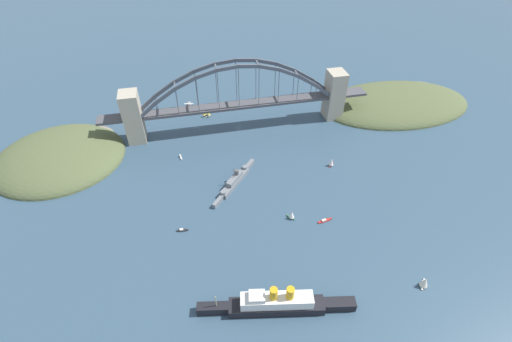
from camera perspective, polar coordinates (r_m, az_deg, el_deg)
name	(u,v)px	position (r m, az deg, el deg)	size (l,w,h in m)	color
ground_plane	(239,127)	(374.30, -2.67, 6.86)	(1400.00, 1400.00, 0.00)	#334C60
harbor_arch_bridge	(238,104)	(360.20, -2.80, 10.43)	(263.78, 19.97, 70.08)	#ADA38E
headland_west_shore	(396,104)	(442.68, 21.05, 9.78)	(168.69, 101.22, 26.65)	#515B38
headland_east_shore	(62,158)	(377.31, -28.09, 1.83)	(115.06, 108.64, 29.57)	#515B38
ocean_liner	(277,304)	(230.37, 3.35, -20.04)	(94.68, 23.47, 21.53)	black
naval_cruiser	(235,181)	(304.70, -3.32, -1.52)	(44.06, 51.38, 17.73)	slate
seaplane_taxiing_near_bridge	(207,114)	(394.46, -7.69, 8.78)	(8.47, 10.12, 4.88)	#B7B7B2
seaplane_second_in_formation	(189,104)	(415.77, -10.46, 10.24)	(9.92, 7.95, 4.93)	#B7B7B2
small_boat_0	(425,282)	(262.07, 24.90, -15.51)	(7.70, 8.20, 9.62)	silver
small_boat_1	(324,221)	(280.87, 10.67, -7.64)	(11.71, 3.53, 1.83)	#B2231E
small_boat_2	(331,162)	(328.36, 11.72, 1.39)	(6.67, 6.43, 8.96)	#B2231E
small_boat_3	(292,215)	(276.93, 5.61, -6.84)	(5.88, 6.58, 8.23)	#2D6B3D
small_boat_4	(182,230)	(275.32, -11.50, -9.06)	(8.61, 2.52, 1.93)	black
small_boat_5	(181,157)	(339.87, -11.71, 2.18)	(2.20, 8.03, 2.09)	silver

